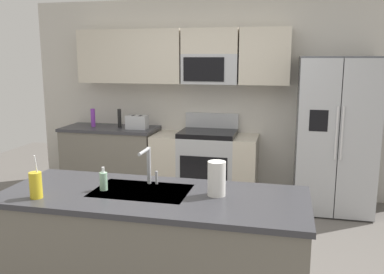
{
  "coord_description": "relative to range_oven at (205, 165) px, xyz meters",
  "views": [
    {
      "loc": [
        0.93,
        -3.33,
        1.83
      ],
      "look_at": [
        0.01,
        0.6,
        1.05
      ],
      "focal_mm": 38.34,
      "sensor_mm": 36.0,
      "label": 1
    }
  ],
  "objects": [
    {
      "name": "toaster",
      "position": [
        -0.92,
        -0.05,
        0.55
      ],
      "size": [
        0.28,
        0.16,
        0.18
      ],
      "color": "#B7BABF",
      "rests_on": "back_counter"
    },
    {
      "name": "range_oven",
      "position": [
        0.0,
        0.0,
        0.0
      ],
      "size": [
        1.36,
        0.61,
        1.1
      ],
      "color": "#B7BABF",
      "rests_on": "ground"
    },
    {
      "name": "soap_dispenser",
      "position": [
        -0.23,
        -2.54,
        0.53
      ],
      "size": [
        0.06,
        0.06,
        0.17
      ],
      "color": "#A5D8B2",
      "rests_on": "island_counter"
    },
    {
      "name": "pepper_mill",
      "position": [
        -1.19,
        -0.0,
        0.58
      ],
      "size": [
        0.05,
        0.05,
        0.25
      ],
      "primitive_type": "cylinder",
      "color": "black",
      "rests_on": "back_counter"
    },
    {
      "name": "bottle_purple",
      "position": [
        -1.57,
        -0.01,
        0.58
      ],
      "size": [
        0.06,
        0.06,
        0.25
      ],
      "primitive_type": "cylinder",
      "color": "purple",
      "rests_on": "back_counter"
    },
    {
      "name": "refrigerator",
      "position": [
        1.59,
        -0.07,
        0.48
      ],
      "size": [
        0.9,
        0.76,
        1.85
      ],
      "color": "#4C4F54",
      "rests_on": "ground"
    },
    {
      "name": "kitchen_wall_unit",
      "position": [
        -0.05,
        0.28,
        1.03
      ],
      "size": [
        5.2,
        0.43,
        2.6
      ],
      "color": "beige",
      "rests_on": "ground"
    },
    {
      "name": "sink_faucet",
      "position": [
        0.04,
        -2.35,
        0.62
      ],
      "size": [
        0.08,
        0.21,
        0.28
      ],
      "color": "#B7BABF",
      "rests_on": "island_counter"
    },
    {
      "name": "drink_cup_yellow",
      "position": [
        -0.6,
        -2.8,
        0.55
      ],
      "size": [
        0.08,
        0.08,
        0.3
      ],
      "color": "yellow",
      "rests_on": "island_counter"
    },
    {
      "name": "ground_plane",
      "position": [
        0.09,
        -1.8,
        -0.44
      ],
      "size": [
        9.0,
        9.0,
        0.0
      ],
      "primitive_type": "plane",
      "color": "#66605B",
      "rests_on": "ground"
    },
    {
      "name": "paper_towel_roll",
      "position": [
        0.57,
        -2.47,
        0.58
      ],
      "size": [
        0.12,
        0.12,
        0.24
      ],
      "primitive_type": "cylinder",
      "color": "white",
      "rests_on": "island_counter"
    },
    {
      "name": "back_counter",
      "position": [
        -1.33,
        -0.0,
        0.01
      ],
      "size": [
        1.29,
        0.63,
        0.9
      ],
      "color": "slate",
      "rests_on": "ground"
    },
    {
      "name": "island_counter",
      "position": [
        0.13,
        -2.54,
        0.01
      ],
      "size": [
        2.14,
        0.84,
        0.9
      ],
      "color": "slate",
      "rests_on": "ground"
    }
  ]
}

